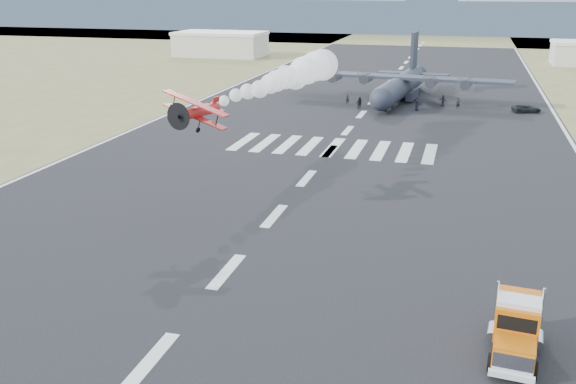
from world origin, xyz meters
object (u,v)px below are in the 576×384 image
at_px(crew_g, 458,103).
at_px(crew_h, 398,98).
at_px(transport_aircraft, 401,84).
at_px(semi_truck, 516,326).
at_px(hangar_left, 221,44).
at_px(aerobatic_biplane, 197,111).
at_px(crew_e, 417,106).
at_px(crew_b, 360,102).
at_px(support_vehicle, 527,109).
at_px(crew_f, 443,101).
at_px(crew_c, 392,105).
at_px(crew_a, 348,99).
at_px(crew_d, 359,104).

relative_size(crew_g, crew_h, 1.04).
bearing_deg(transport_aircraft, crew_g, -24.06).
relative_size(semi_truck, crew_g, 4.10).
xyz_separation_m(hangar_left, transport_aircraft, (56.49, -58.16, -0.56)).
bearing_deg(aerobatic_biplane, crew_g, 74.93).
bearing_deg(hangar_left, crew_e, -48.24).
bearing_deg(hangar_left, crew_b, -52.92).
relative_size(support_vehicle, crew_f, 2.44).
distance_m(transport_aircraft, crew_c, 9.88).
xyz_separation_m(hangar_left, support_vehicle, (77.25, -64.28, -2.78)).
distance_m(crew_b, crew_f, 14.20).
height_order(transport_aircraft, crew_c, transport_aircraft).
relative_size(crew_a, crew_h, 0.94).
distance_m(support_vehicle, crew_d, 26.82).
bearing_deg(crew_f, crew_g, 2.18).
relative_size(hangar_left, crew_c, 15.19).
relative_size(hangar_left, semi_truck, 3.24).
distance_m(transport_aircraft, crew_h, 3.82).
bearing_deg(support_vehicle, crew_f, 62.78).
bearing_deg(crew_b, crew_f, 53.61).
height_order(aerobatic_biplane, crew_b, aerobatic_biplane).
bearing_deg(aerobatic_biplane, crew_h, 84.81).
bearing_deg(transport_aircraft, semi_truck, -73.39).
height_order(hangar_left, crew_a, hangar_left).
bearing_deg(crew_e, crew_g, -20.21).
bearing_deg(crew_g, crew_c, -176.71).
height_order(hangar_left, aerobatic_biplane, aerobatic_biplane).
distance_m(semi_truck, crew_d, 72.94).
bearing_deg(crew_c, crew_b, 138.02).
bearing_deg(crew_e, hangar_left, 83.49).
height_order(crew_b, crew_h, crew_h).
bearing_deg(crew_g, aerobatic_biplane, -128.23).
bearing_deg(crew_b, crew_e, 31.10).
xyz_separation_m(hangar_left, semi_truck, (71.41, -138.61, -1.76)).
xyz_separation_m(crew_d, crew_e, (9.40, 1.24, -0.03)).
bearing_deg(crew_e, support_vehicle, -37.86).
xyz_separation_m(transport_aircraft, crew_f, (7.52, -3.93, -1.93)).
distance_m(aerobatic_biplane, crew_a, 56.47).
height_order(semi_truck, crew_c, semi_truck).
bearing_deg(aerobatic_biplane, transport_aircraft, 85.42).
bearing_deg(crew_a, aerobatic_biplane, -113.17).
height_order(crew_d, crew_f, crew_f).
bearing_deg(crew_e, semi_truck, -129.31).
height_order(aerobatic_biplane, crew_d, aerobatic_biplane).
distance_m(semi_truck, crew_e, 72.08).
relative_size(semi_truck, transport_aircraft, 0.20).
height_order(aerobatic_biplane, crew_e, aerobatic_biplane).
xyz_separation_m(hangar_left, crew_g, (66.57, -64.02, -2.49)).
xyz_separation_m(transport_aircraft, crew_g, (10.08, -5.86, -1.93)).
relative_size(semi_truck, crew_c, 4.69).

